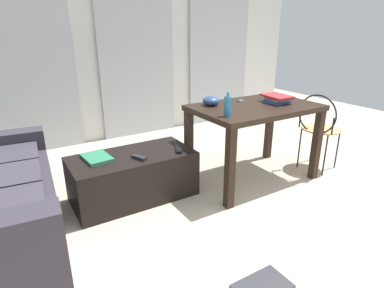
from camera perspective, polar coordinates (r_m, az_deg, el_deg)
ground_plane at (r=3.11m, az=7.02°, el=-8.53°), size 8.76×8.76×0.00m
wall_back at (r=4.68m, az=-10.28°, el=17.88°), size 5.43×0.10×2.66m
curtains at (r=4.61m, az=-9.70°, el=15.19°), size 3.86×0.03×2.22m
coffee_table at (r=2.97m, az=-10.40°, el=-5.68°), size 1.08×0.54×0.42m
craft_table at (r=3.19m, az=11.11°, el=4.76°), size 1.21×0.77×0.78m
wire_chair at (r=3.64m, az=21.65°, el=3.36°), size 0.42×0.44×0.85m
bottle_near at (r=2.71m, az=6.34°, el=6.70°), size 0.06×0.06×0.20m
bowl at (r=3.10m, az=3.37°, el=7.68°), size 0.16×0.16×0.09m
book_stack at (r=3.32m, az=14.92°, el=7.85°), size 0.24×0.30×0.08m
scissors at (r=3.31m, az=8.49°, el=7.57°), size 0.11×0.08×0.00m
tv_remote_primary at (r=2.78m, az=-9.38°, el=-2.38°), size 0.10×0.15×0.03m
tv_remote_secondary at (r=2.93m, az=-2.36°, el=-0.96°), size 0.12×0.17×0.02m
magazine at (r=2.86m, az=-16.59°, el=-2.33°), size 0.23×0.30×0.03m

